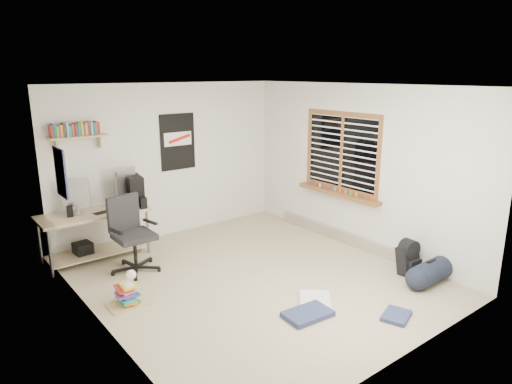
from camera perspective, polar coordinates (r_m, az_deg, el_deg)
floor at (r=6.19m, az=-0.26°, el=-10.75°), size 4.00×4.50×0.01m
ceiling at (r=5.58m, az=-0.29°, el=13.18°), size 4.00×4.50×0.01m
back_wall at (r=7.62m, az=-10.73°, el=3.86°), size 4.00×0.01×2.50m
left_wall at (r=4.84m, az=-19.39°, el=-3.03°), size 0.01×4.50×2.50m
right_wall at (r=7.13m, az=12.58°, el=3.02°), size 0.01×4.50×2.50m
desk at (r=7.07m, az=-19.46°, el=-5.05°), size 1.65×1.16×0.69m
monitor_left at (r=6.90m, az=-21.46°, el=-1.17°), size 0.37×0.22×0.39m
monitor_right at (r=7.12m, az=-15.87°, el=-0.01°), size 0.41×0.28×0.45m
pc_tower at (r=7.16m, az=-14.99°, el=0.20°), size 0.28×0.47×0.46m
keyboard at (r=6.94m, az=-18.14°, el=-2.38°), size 0.43×0.22×0.02m
speaker_left at (r=6.84m, az=-22.23°, el=-2.37°), size 0.10×0.10×0.16m
speaker_right at (r=6.92m, az=-13.89°, el=-1.41°), size 0.10×0.10×0.18m
office_chair at (r=6.43m, az=-14.99°, el=-5.48°), size 0.80×0.80×1.05m
wall_shelf at (r=6.90m, az=-21.28°, el=6.45°), size 0.80×0.22×0.24m
poster_back_wall at (r=7.62m, az=-9.75°, el=6.19°), size 0.62×0.03×0.92m
poster_left_wall at (r=5.91m, az=-23.24°, el=2.23°), size 0.02×0.42×0.60m
window at (r=7.25m, az=10.57°, el=4.91°), size 0.10×1.50×1.26m
baseboard_heater at (r=7.60m, az=10.11°, el=-5.24°), size 0.08×2.50×0.18m
backpack at (r=6.57m, az=18.45°, el=-8.04°), size 0.31×0.26×0.38m
duffel_bag at (r=6.39m, az=20.90°, el=-9.49°), size 0.31×0.31×0.59m
tshirt at (r=5.66m, az=7.36°, el=-13.18°), size 0.56×0.56×0.04m
jeans_a at (r=5.33m, az=6.47°, el=-14.91°), size 0.56×0.38×0.06m
jeans_b at (r=5.50m, az=17.13°, el=-14.56°), size 0.43×0.37×0.04m
book_stack at (r=5.69m, az=-15.85°, el=-12.04°), size 0.53×0.47×0.32m
desk_lamp at (r=5.58m, az=-15.75°, el=-9.96°), size 0.20×0.24×0.21m
subwoofer at (r=7.12m, az=-20.79°, el=-6.95°), size 0.26×0.26×0.26m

